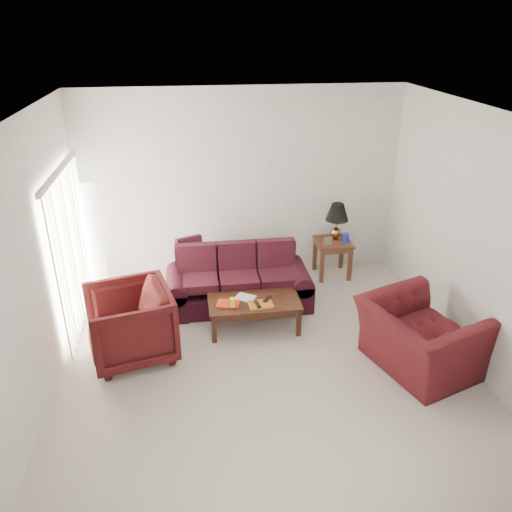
{
  "coord_description": "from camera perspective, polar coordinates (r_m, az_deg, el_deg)",
  "views": [
    {
      "loc": [
        -0.81,
        -4.99,
        3.86
      ],
      "look_at": [
        0.0,
        0.85,
        1.05
      ],
      "focal_mm": 35.0,
      "sensor_mm": 36.0,
      "label": 1
    }
  ],
  "objects": [
    {
      "name": "blue_canister",
      "position": [
        8.08,
        10.23,
        2.01
      ],
      "size": [
        0.11,
        0.11,
        0.16
      ],
      "primitive_type": "cylinder",
      "rotation": [
        0.0,
        0.0,
        -0.13
      ],
      "color": "#1D27BE",
      "rests_on": "end_table"
    },
    {
      "name": "magazine_red",
      "position": [
        6.66,
        -3.22,
        -5.48
      ],
      "size": [
        0.33,
        0.28,
        0.02
      ],
      "primitive_type": "cube",
      "rotation": [
        0.0,
        0.0,
        -0.21
      ],
      "color": "red",
      "rests_on": "coffee_table"
    },
    {
      "name": "magazine_orange",
      "position": [
        6.64,
        0.57,
        -5.54
      ],
      "size": [
        0.33,
        0.26,
        0.02
      ],
      "primitive_type": "cube",
      "rotation": [
        0.0,
        0.0,
        0.09
      ],
      "color": "#C55C17",
      "rests_on": "coffee_table"
    },
    {
      "name": "end_table",
      "position": [
        8.29,
        8.69,
        -0.21
      ],
      "size": [
        0.61,
        0.61,
        0.62
      ],
      "primitive_type": null,
      "rotation": [
        0.0,
        0.0,
        0.07
      ],
      "color": "#4E2E1A",
      "rests_on": "ground"
    },
    {
      "name": "floor",
      "position": [
        6.36,
        1.07,
        -11.89
      ],
      "size": [
        5.0,
        5.0,
        0.0
      ],
      "primitive_type": "plane",
      "color": "beige",
      "rests_on": "ground"
    },
    {
      "name": "throw_pillow",
      "position": [
        7.66,
        -7.56,
        0.72
      ],
      "size": [
        0.44,
        0.33,
        0.41
      ],
      "primitive_type": "cube",
      "rotation": [
        -0.21,
        0.0,
        0.38
      ],
      "color": "black",
      "rests_on": "sofa"
    },
    {
      "name": "floor_lamp",
      "position": [
        7.73,
        -17.99,
        1.59
      ],
      "size": [
        0.31,
        0.31,
        1.78
      ],
      "primitive_type": null,
      "rotation": [
        0.0,
        0.0,
        -0.06
      ],
      "color": "white",
      "rests_on": "ground"
    },
    {
      "name": "table_lamp",
      "position": [
        8.1,
        9.2,
        3.88
      ],
      "size": [
        0.37,
        0.37,
        0.61
      ],
      "primitive_type": null,
      "rotation": [
        0.0,
        0.0,
        0.02
      ],
      "color": "#B47138",
      "rests_on": "end_table"
    },
    {
      "name": "armchair_left",
      "position": [
        6.39,
        -14.18,
        -7.51
      ],
      "size": [
        1.22,
        1.2,
        0.92
      ],
      "primitive_type": "imported",
      "rotation": [
        0.0,
        0.0,
        -1.33
      ],
      "color": "#3E0E0F",
      "rests_on": "ground"
    },
    {
      "name": "blinds",
      "position": [
        7.06,
        -20.37,
        0.62
      ],
      "size": [
        0.1,
        2.0,
        2.16
      ],
      "primitive_type": "cube",
      "color": "silver",
      "rests_on": "ground"
    },
    {
      "name": "armchair_right",
      "position": [
        6.34,
        18.2,
        -8.87
      ],
      "size": [
        1.48,
        1.58,
        0.83
      ],
      "primitive_type": "imported",
      "rotation": [
        0.0,
        0.0,
        1.91
      ],
      "color": "#450F14",
      "rests_on": "ground"
    },
    {
      "name": "picture_frame",
      "position": [
        8.23,
        7.23,
        2.7
      ],
      "size": [
        0.15,
        0.18,
        0.05
      ],
      "primitive_type": "cube",
      "rotation": [
        1.36,
        0.0,
        -0.12
      ],
      "color": "silver",
      "rests_on": "end_table"
    },
    {
      "name": "yellow_glass",
      "position": [
        6.56,
        -2.72,
        -5.37
      ],
      "size": [
        0.09,
        0.09,
        0.13
      ],
      "primitive_type": "cylinder",
      "rotation": [
        0.0,
        0.0,
        -0.28
      ],
      "color": "#FCFE38",
      "rests_on": "coffee_table"
    },
    {
      "name": "clock",
      "position": [
        7.97,
        8.22,
        1.68
      ],
      "size": [
        0.13,
        0.07,
        0.12
      ],
      "primitive_type": "cube",
      "rotation": [
        0.0,
        0.0,
        0.18
      ],
      "color": "#B6B6BA",
      "rests_on": "end_table"
    },
    {
      "name": "remote_b",
      "position": [
        6.72,
        1.29,
        -4.92
      ],
      "size": [
        0.14,
        0.17,
        0.02
      ],
      "primitive_type": "cube",
      "rotation": [
        0.0,
        0.0,
        -0.62
      ],
      "color": "black",
      "rests_on": "coffee_table"
    },
    {
      "name": "coffee_table",
      "position": [
        6.84,
        -0.2,
        -6.71
      ],
      "size": [
        1.33,
        0.85,
        0.43
      ],
      "primitive_type": null,
      "rotation": [
        0.0,
        0.0,
        0.2
      ],
      "color": "black",
      "rests_on": "ground"
    },
    {
      "name": "remote_a",
      "position": [
        6.6,
        0.14,
        -5.53
      ],
      "size": [
        0.09,
        0.19,
        0.02
      ],
      "primitive_type": "cube",
      "rotation": [
        0.0,
        0.0,
        0.18
      ],
      "color": "black",
      "rests_on": "coffee_table"
    },
    {
      "name": "sofa",
      "position": [
        7.28,
        -2.04,
        -2.65
      ],
      "size": [
        2.15,
        1.03,
        0.86
      ],
      "primitive_type": null,
      "rotation": [
        0.0,
        0.0,
        0.06
      ],
      "color": "black",
      "rests_on": "ground"
    },
    {
      "name": "magazine_white",
      "position": [
        6.8,
        -1.23,
        -4.75
      ],
      "size": [
        0.32,
        0.3,
        0.01
      ],
      "primitive_type": "cube",
      "rotation": [
        0.0,
        0.0,
        -0.57
      ],
      "color": "white",
      "rests_on": "coffee_table"
    }
  ]
}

